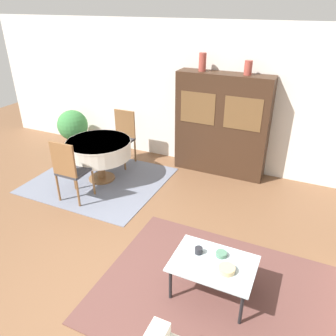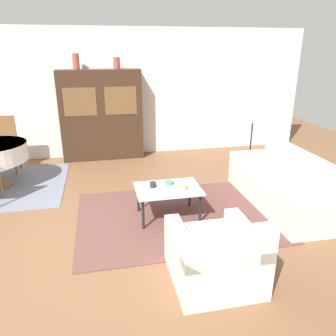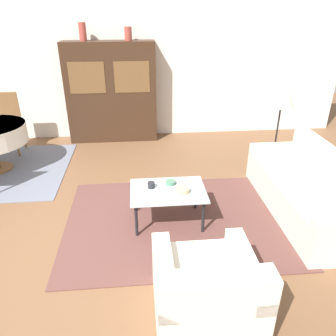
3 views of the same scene
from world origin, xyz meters
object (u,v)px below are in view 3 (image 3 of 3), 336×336
Objects in this scene: coffee_table at (168,193)px; couch at (310,192)px; vase_short at (128,34)px; bowl_small at (171,183)px; vase_tall at (83,32)px; bowl at (182,190)px; armchair at (206,292)px; display_cabinet at (112,93)px; dining_chair_far at (7,119)px; cup at (151,185)px; floor_lamp at (282,98)px.

couch is at bearing 1.78° from coffee_table.
couch is 9.03× the size of vase_short.
bowl_small is 0.40× the size of vase_tall.
couch is 4.56m from vase_tall.
bowl is 1.43× the size of bowl_small.
bowl is at bearing 91.16° from armchair.
vase_short is at bearing 38.45° from couch.
display_cabinet reaches higher than dining_chair_far.
couch is 23.82× the size of cup.
couch is at bearing 41.99° from armchair.
bowl_small is at bearing -65.37° from vase_tall.
floor_lamp is (1.95, 1.53, 0.73)m from coffee_table.
floor_lamp is (0.11, 1.48, 0.85)m from couch.
cup reaches higher than bowl.
bowl_small is (-0.12, 0.21, -0.01)m from bowl.
dining_chair_far is 4.77m from floor_lamp.
bowl is (0.36, -0.14, -0.01)m from cup.
floor_lamp is at bearing -23.76° from vase_tall.
armchair is at bearing -77.05° from display_cabinet.
cup is (-0.20, 0.08, 0.08)m from coffee_table.
dining_chair_far is 8.57× the size of bowl_small.
vase_short reaches higher than bowl.
floor_lamp is 15.49× the size of cup.
cup is (2.48, -2.42, -0.12)m from dining_chair_far.
coffee_table is 0.85× the size of dining_chair_far.
coffee_table is 5.10× the size of bowl.
vase_tall reaches higher than armchair.
display_cabinet is 3.19m from bowl.
vase_short is (0.37, 0.00, 1.05)m from display_cabinet.
display_cabinet is at bearing 102.15° from cup.
display_cabinet reaches higher than armchair.
bowl_small is (-0.15, 1.57, 0.19)m from armchair.
bowl_small is at bearing 14.76° from cup.
vase_tall reaches higher than bowl_small.
bowl_small reaches higher than coffee_table.
display_cabinet is 6.11× the size of vase_tall.
coffee_table is 3.09m from display_cabinet.
coffee_table is 2.94× the size of vase_tall.
bowl is 3.42m from vase_short.
coffee_table is 10.25× the size of cup.
coffee_table is at bearing -81.44° from vase_short.
bowl reaches higher than coffee_table.
armchair is 3.55m from floor_lamp.
bowl reaches higher than bowl_small.
couch is 1.12× the size of display_cabinet.
dining_chair_far is 12.05× the size of cup.
armchair is 4.73m from vase_short.
dining_chair_far is at bearing 137.98° from bowl.
dining_chair_far is (-2.87, 3.93, 0.32)m from armchair.
vase_tall is (-3.19, 1.41, 0.89)m from floor_lamp.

